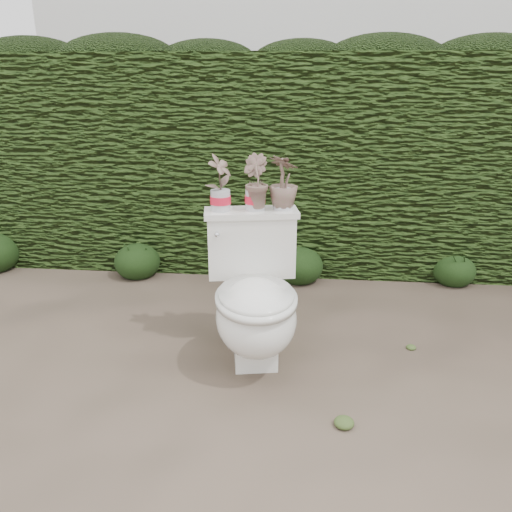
# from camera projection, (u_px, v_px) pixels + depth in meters

# --- Properties ---
(ground) EXTENTS (60.00, 60.00, 0.00)m
(ground) POSITION_uv_depth(u_px,v_px,m) (287.00, 354.00, 2.76)
(ground) COLOR brown
(ground) RESTS_ON ground
(hedge) EXTENTS (8.00, 1.00, 1.60)m
(hedge) POSITION_uv_depth(u_px,v_px,m) (297.00, 161.00, 3.98)
(hedge) COLOR #344F1A
(hedge) RESTS_ON ground
(house_wall) EXTENTS (8.00, 3.50, 4.00)m
(house_wall) POSITION_uv_depth(u_px,v_px,m) (343.00, 36.00, 7.63)
(house_wall) COLOR silver
(house_wall) RESTS_ON ground
(toilet) EXTENTS (0.57, 0.75, 0.78)m
(toilet) POSITION_uv_depth(u_px,v_px,m) (255.00, 301.00, 2.58)
(toilet) COLOR white
(toilet) RESTS_ON ground
(potted_plant_left) EXTENTS (0.16, 0.18, 0.28)m
(potted_plant_left) POSITION_uv_depth(u_px,v_px,m) (220.00, 184.00, 2.60)
(potted_plant_left) COLOR #307524
(potted_plant_left) RESTS_ON toilet
(potted_plant_center) EXTENTS (0.19, 0.20, 0.28)m
(potted_plant_center) POSITION_uv_depth(u_px,v_px,m) (255.00, 184.00, 2.61)
(potted_plant_center) COLOR #307524
(potted_plant_center) RESTS_ON toilet
(potted_plant_right) EXTENTS (0.21, 0.21, 0.27)m
(potted_plant_right) POSITION_uv_depth(u_px,v_px,m) (283.00, 184.00, 2.62)
(potted_plant_right) COLOR #307524
(potted_plant_right) RESTS_ON toilet
(liriope_clump_1) EXTENTS (0.35, 0.35, 0.28)m
(liriope_clump_1) POSITION_uv_depth(u_px,v_px,m) (137.00, 258.00, 3.80)
(liriope_clump_1) COLOR #1E3512
(liriope_clump_1) RESTS_ON ground
(liriope_clump_2) EXTENTS (0.35, 0.35, 0.28)m
(liriope_clump_2) POSITION_uv_depth(u_px,v_px,m) (299.00, 262.00, 3.70)
(liriope_clump_2) COLOR #1E3512
(liriope_clump_2) RESTS_ON ground
(liriope_clump_3) EXTENTS (0.31, 0.31, 0.25)m
(liriope_clump_3) POSITION_uv_depth(u_px,v_px,m) (454.00, 267.00, 3.66)
(liriope_clump_3) COLOR #1E3512
(liriope_clump_3) RESTS_ON ground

